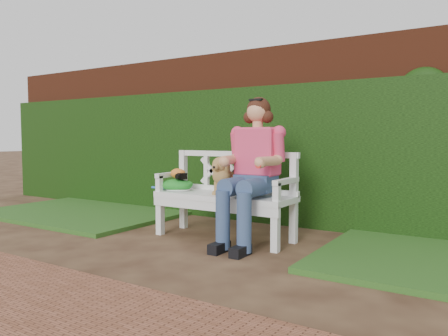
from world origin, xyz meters
The scene contains 12 objects.
ground centered at (0.00, 0.00, 0.00)m, with size 60.00×60.00×0.00m, color black.
brick_wall centered at (0.00, 1.90, 1.10)m, with size 10.00×0.30×2.20m, color #5A2513.
ivy_hedge centered at (0.00, 1.68, 0.85)m, with size 10.00×0.18×1.70m, color #204B10.
grass_left centered at (-2.40, 0.90, 0.03)m, with size 2.60×2.00×0.05m, color #1C4518.
brick_paving centered at (0.00, -1.60, 0.01)m, with size 4.00×1.20×0.03m, color brown.
garden_bench centered at (0.03, 0.64, 0.24)m, with size 1.58×0.60×0.48m, color white, non-canonical shape.
seated_woman centered at (0.41, 0.62, 0.74)m, with size 0.63×0.84×1.48m, color red, non-canonical shape.
dog centered at (0.06, 0.62, 0.68)m, with size 0.26×0.36×0.40m, color #A18146, non-canonical shape.
tennis_racket centered at (-0.56, 0.59, 0.49)m, with size 0.55×0.23×0.03m, color white, non-canonical shape.
green_bag centered at (-0.56, 0.58, 0.54)m, with size 0.38×0.29×0.13m, color #358930, non-canonical shape.
camera_item centered at (-0.48, 0.58, 0.65)m, with size 0.11×0.08×0.07m, color black.
baseball_glove centered at (-0.56, 0.61, 0.67)m, with size 0.18×0.14×0.12m, color orange.
Camera 1 is at (2.48, -3.21, 1.07)m, focal length 35.00 mm.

